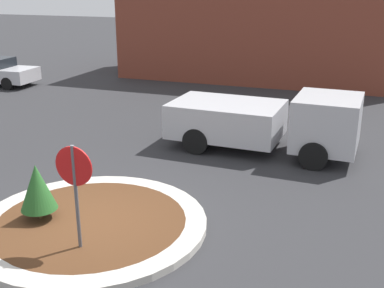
# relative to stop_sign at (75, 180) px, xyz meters

# --- Properties ---
(ground_plane) EXTENTS (120.00, 120.00, 0.00)m
(ground_plane) POSITION_rel_stop_sign_xyz_m (-0.39, 1.04, -1.59)
(ground_plane) COLOR #2D2D30
(traffic_island) EXTENTS (5.10, 5.10, 0.16)m
(traffic_island) POSITION_rel_stop_sign_xyz_m (-0.39, 1.04, -1.51)
(traffic_island) COLOR #BCB7AD
(traffic_island) RESTS_ON ground_plane
(stop_sign) EXTENTS (0.78, 0.07, 2.28)m
(stop_sign) POSITION_rel_stop_sign_xyz_m (0.00, 0.00, 0.00)
(stop_sign) COLOR #4C4C51
(stop_sign) RESTS_ON ground_plane
(island_shrub) EXTENTS (0.80, 0.80, 1.26)m
(island_shrub) POSITION_rel_stop_sign_xyz_m (-1.49, 0.75, -0.68)
(island_shrub) COLOR brown
(island_shrub) RESTS_ON traffic_island
(utility_truck) EXTENTS (5.92, 2.61, 1.92)m
(utility_truck) POSITION_rel_stop_sign_xyz_m (2.17, 7.38, -0.61)
(utility_truck) COLOR #B2B2B7
(utility_truck) RESTS_ON ground_plane
(storefront_building) EXTENTS (15.12, 6.07, 6.00)m
(storefront_building) POSITION_rel_stop_sign_xyz_m (-0.65, 19.82, 1.41)
(storefront_building) COLOR brown
(storefront_building) RESTS_ON ground_plane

